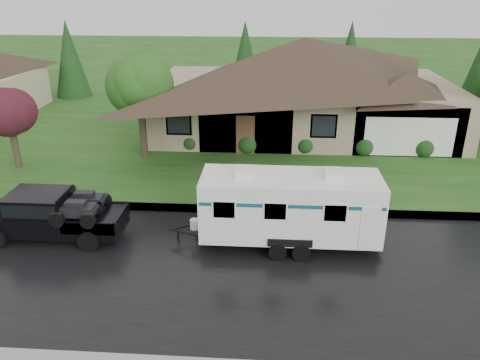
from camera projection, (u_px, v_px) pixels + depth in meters
The scene contains 10 objects.
ground at pixel (265, 240), 17.23m from camera, with size 140.00×140.00×0.00m, color #214B17.
road at pixel (264, 270), 15.39m from camera, with size 140.00×8.00×0.01m, color black.
curb at pixel (266, 210), 19.27m from camera, with size 140.00×0.50×0.15m, color gray.
lawn at pixel (269, 124), 30.98m from camera, with size 140.00×26.00×0.15m, color #214B17.
house_main at pixel (308, 74), 28.40m from camera, with size 19.44×10.80×6.90m.
tree_left_green at pixel (139, 86), 23.64m from camera, with size 3.26×3.26×5.40m.
tree_red at pixel (8, 112), 22.54m from camera, with size 2.47×2.47×4.10m.
shrub_row at pixel (305, 144), 25.40m from camera, with size 13.60×1.00×1.00m.
pickup_truck at pixel (48, 214), 17.09m from camera, with size 5.30×2.01×1.77m.
travel_trailer at pixel (290, 206), 16.31m from camera, with size 6.54×2.30×2.93m.
Camera 1 is at (0.08, -15.04, 8.74)m, focal length 35.00 mm.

